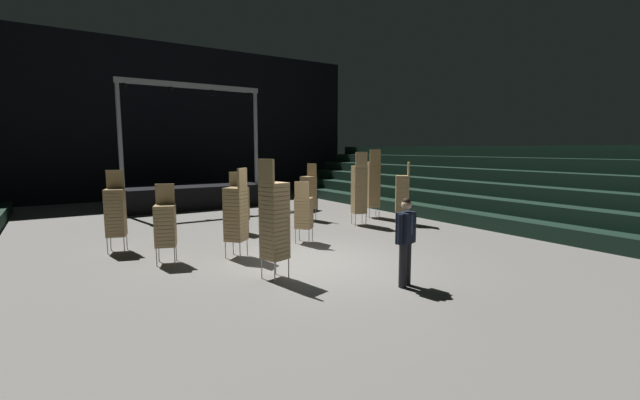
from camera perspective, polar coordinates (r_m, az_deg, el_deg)
The scene contains 16 objects.
ground_plane at distance 9.61m, azimuth -0.45°, elevation -8.80°, with size 22.00×30.00×0.10m, color slate.
arena_end_wall at distance 23.39m, azimuth -20.79°, elevation 10.12°, with size 22.00×0.30×8.00m, color black.
bleacher_bank_right at distance 16.32m, azimuth 24.45°, elevation 2.13°, with size 4.50×24.00×2.70m.
stage_riser at distance 19.24m, azimuth -17.65°, elevation 0.82°, with size 6.08×2.76×5.24m.
man_with_tie at distance 7.89m, azimuth 11.78°, elevation -5.01°, with size 0.56×0.35×1.68m.
chair_stack_front_left at distance 14.96m, azimuth -1.59°, elevation 1.13°, with size 0.55×0.55×2.05m.
chair_stack_front_right at distance 9.90m, azimuth -20.58°, elevation -3.14°, with size 0.56×0.56×1.79m.
chair_stack_mid_left at distance 11.50m, azimuth -26.41°, elevation -1.43°, with size 0.55×0.55×2.05m.
chair_stack_mid_right at distance 11.36m, azimuth -2.25°, elevation -1.64°, with size 0.62×0.62×1.71m.
chair_stack_mid_centre at distance 15.59m, azimuth 7.35°, elevation 2.24°, with size 0.57×0.57×2.56m.
chair_stack_rear_left at distance 12.89m, azimuth -11.09°, elevation -0.34°, with size 0.54×0.54×1.88m.
chair_stack_rear_right at distance 8.19m, azimuth -6.33°, elevation -2.70°, with size 0.55×0.55×2.39m.
chair_stack_rear_centre at distance 14.48m, azimuth 11.31°, elevation 0.96°, with size 0.62×0.62×2.14m.
chair_stack_aisle_left at distance 14.02m, azimuth 5.43°, elevation 1.56°, with size 0.55×0.55×2.48m.
chair_stack_aisle_right at distance 9.99m, azimuth -11.54°, elevation -1.77°, with size 0.62×0.62×2.14m.
equipment_road_case at distance 17.25m, azimuth -1.90°, elevation -0.53°, with size 0.90×0.60×0.58m, color black.
Camera 1 is at (-4.93, -7.82, 2.58)m, focal length 23.17 mm.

